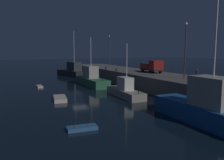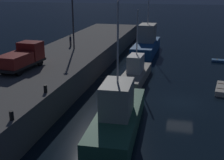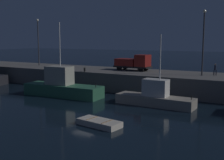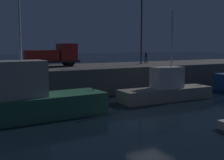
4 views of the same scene
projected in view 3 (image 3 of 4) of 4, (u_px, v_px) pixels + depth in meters
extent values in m
plane|color=black|center=(86.00, 109.00, 31.21)|extent=(320.00, 320.00, 0.00)
cube|color=#5B5956|center=(139.00, 81.00, 43.57)|extent=(71.95, 8.99, 2.71)
cube|color=#2D6647|center=(63.00, 90.00, 38.46)|extent=(11.10, 3.49, 1.55)
cube|color=#ADA899|center=(59.00, 75.00, 38.42)|extent=(3.48, 2.24, 2.44)
cylinder|color=silver|center=(60.00, 45.00, 37.76)|extent=(0.14, 0.14, 5.75)
cylinder|color=#262626|center=(96.00, 85.00, 36.08)|extent=(0.10, 0.10, 0.50)
cube|color=gray|center=(155.00, 101.00, 33.05)|extent=(9.21, 2.79, 1.12)
cube|color=silver|center=(156.00, 88.00, 32.80)|extent=(2.88, 1.69, 1.93)
cylinder|color=silver|center=(160.00, 57.00, 32.07)|extent=(0.14, 0.14, 5.05)
cylinder|color=#262626|center=(191.00, 98.00, 30.78)|extent=(0.10, 0.10, 0.50)
cube|color=beige|center=(99.00, 123.00, 25.30)|extent=(4.19, 2.31, 0.52)
cube|color=olive|center=(107.00, 122.00, 24.73)|extent=(0.32, 1.54, 0.04)
cube|color=olive|center=(92.00, 118.00, 25.79)|extent=(0.32, 1.54, 0.04)
cylinder|color=#38383D|center=(38.00, 44.00, 53.11)|extent=(0.20, 0.20, 8.11)
sphere|color=#F9EFCC|center=(38.00, 20.00, 52.52)|extent=(0.44, 0.44, 0.44)
cylinder|color=#38383D|center=(203.00, 45.00, 38.17)|extent=(0.20, 0.20, 8.28)
sphere|color=#F9EFCC|center=(205.00, 11.00, 37.56)|extent=(0.44, 0.44, 0.44)
cylinder|color=black|center=(146.00, 68.00, 44.87)|extent=(0.92, 0.34, 0.90)
cylinder|color=black|center=(141.00, 69.00, 43.35)|extent=(0.92, 0.34, 0.90)
cylinder|color=black|center=(125.00, 66.00, 46.87)|extent=(0.92, 0.34, 0.90)
cylinder|color=black|center=(119.00, 67.00, 45.36)|extent=(0.92, 0.34, 0.90)
cube|color=black|center=(133.00, 67.00, 45.10)|extent=(5.98, 2.57, 0.25)
cube|color=maroon|center=(143.00, 61.00, 44.01)|extent=(2.02, 2.29, 1.79)
cube|color=maroon|center=(127.00, 62.00, 45.57)|extent=(3.53, 2.40, 1.09)
cylinder|color=black|center=(216.00, 73.00, 38.82)|extent=(0.12, 0.12, 0.74)
cylinder|color=black|center=(214.00, 73.00, 38.98)|extent=(0.12, 0.12, 0.74)
cylinder|color=#1E2333|center=(215.00, 68.00, 38.81)|extent=(0.31, 0.31, 0.61)
sphere|color=#8C664C|center=(215.00, 65.00, 38.75)|extent=(0.18, 0.18, 0.18)
cylinder|color=black|center=(57.00, 68.00, 45.61)|extent=(0.28, 0.28, 0.60)
cylinder|color=black|center=(85.00, 70.00, 43.31)|extent=(0.28, 0.28, 0.61)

